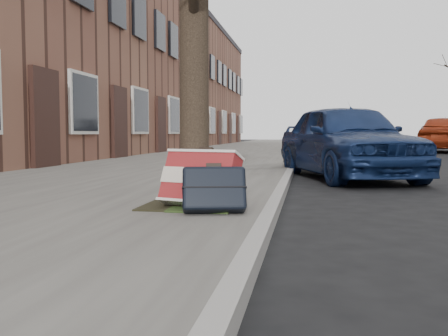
% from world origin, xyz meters
% --- Properties ---
extents(near_sidewalk, '(5.00, 70.00, 0.12)m').
position_xyz_m(near_sidewalk, '(-3.70, 15.00, 0.06)').
color(near_sidewalk, slate).
rests_on(near_sidewalk, ground).
extents(house_near, '(6.80, 40.00, 7.00)m').
position_xyz_m(house_near, '(-9.60, 16.00, 3.50)').
color(house_near, brown).
rests_on(house_near, ground).
extents(dirt_patch, '(0.85, 0.85, 0.02)m').
position_xyz_m(dirt_patch, '(-2.00, 1.20, 0.13)').
color(dirt_patch, black).
rests_on(dirt_patch, near_sidewalk).
extents(suitcase_red, '(0.76, 0.57, 0.53)m').
position_xyz_m(suitcase_red, '(-1.87, 1.01, 0.38)').
color(suitcase_red, maroon).
rests_on(suitcase_red, near_sidewalk).
extents(suitcase_navy, '(0.59, 0.43, 0.42)m').
position_xyz_m(suitcase_navy, '(-1.70, 0.78, 0.33)').
color(suitcase_navy, black).
rests_on(suitcase_navy, near_sidewalk).
extents(car_near_front, '(2.71, 4.25, 1.35)m').
position_xyz_m(car_near_front, '(-0.26, 5.69, 0.67)').
color(car_near_front, '#13234E').
rests_on(car_near_front, ground).
extents(car_near_mid, '(1.62, 4.32, 1.41)m').
position_xyz_m(car_near_mid, '(-0.17, 15.41, 0.70)').
color(car_near_mid, '#ACAFB4').
rests_on(car_near_mid, ground).
extents(car_near_back, '(3.11, 5.65, 1.50)m').
position_xyz_m(car_near_back, '(-0.16, 20.48, 0.75)').
color(car_near_back, '#343539').
rests_on(car_near_back, ground).
extents(car_far_back, '(3.21, 4.84, 1.53)m').
position_xyz_m(car_far_back, '(4.72, 18.80, 0.77)').
color(car_far_back, maroon).
rests_on(car_far_back, ground).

